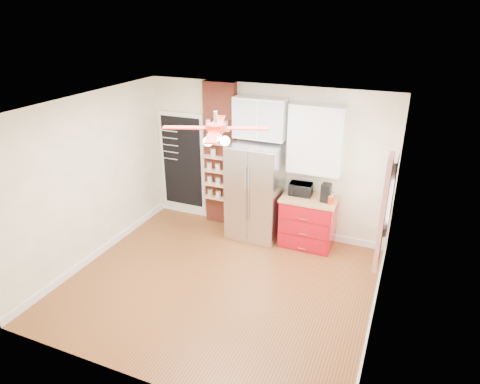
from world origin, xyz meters
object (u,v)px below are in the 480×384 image
at_px(fridge, 255,191).
at_px(canister_left, 330,200).
at_px(coffee_maker, 326,193).
at_px(red_cabinet, 308,221).
at_px(toaster_oven, 301,189).
at_px(ceiling_fan, 216,128).
at_px(pantry_jar_oats, 213,153).

relative_size(fridge, canister_left, 13.76).
xyz_separation_m(fridge, coffee_maker, (1.24, 0.02, 0.18)).
xyz_separation_m(red_cabinet, canister_left, (0.37, -0.11, 0.51)).
bearing_deg(toaster_oven, coffee_maker, -16.06).
bearing_deg(coffee_maker, ceiling_fan, -122.54).
bearing_deg(canister_left, red_cabinet, 163.66).
xyz_separation_m(fridge, toaster_oven, (0.79, 0.11, 0.13)).
bearing_deg(fridge, ceiling_fan, -88.24).
height_order(fridge, pantry_jar_oats, fridge).
xyz_separation_m(ceiling_fan, canister_left, (1.29, 1.57, -1.46)).
xyz_separation_m(fridge, pantry_jar_oats, (-0.89, 0.15, 0.56)).
bearing_deg(canister_left, fridge, 177.50).
xyz_separation_m(red_cabinet, pantry_jar_oats, (-1.86, 0.10, 0.99)).
bearing_deg(red_cabinet, canister_left, -16.34).
distance_m(fridge, canister_left, 1.34).
bearing_deg(toaster_oven, ceiling_fan, -116.67).
bearing_deg(coffee_maker, canister_left, -33.52).
xyz_separation_m(ceiling_fan, toaster_oven, (0.74, 1.74, -1.42)).
distance_m(ceiling_fan, toaster_oven, 2.37).
relative_size(coffee_maker, pantry_jar_oats, 2.29).
bearing_deg(pantry_jar_oats, ceiling_fan, -62.29).
height_order(red_cabinet, coffee_maker, coffee_maker).
relative_size(red_cabinet, canister_left, 7.39).
distance_m(coffee_maker, canister_left, 0.15).
xyz_separation_m(fridge, ceiling_fan, (0.05, -1.63, 1.55)).
bearing_deg(pantry_jar_oats, coffee_maker, -3.71).
distance_m(toaster_oven, pantry_jar_oats, 1.73).
xyz_separation_m(ceiling_fan, coffee_maker, (1.19, 1.65, -1.37)).
relative_size(toaster_oven, canister_left, 3.02).
distance_m(red_cabinet, canister_left, 0.64).
height_order(fridge, coffee_maker, fridge).
height_order(ceiling_fan, pantry_jar_oats, ceiling_fan).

